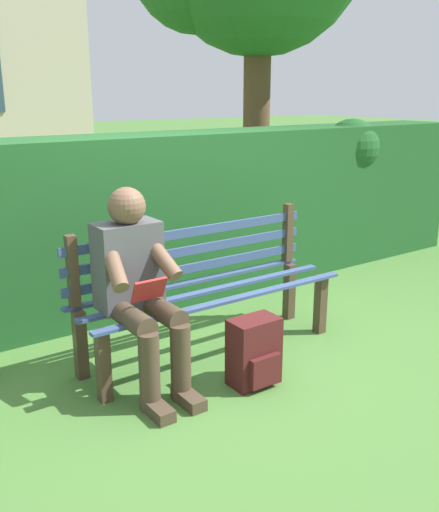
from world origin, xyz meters
TOP-DOWN VIEW (x-y plane):
  - ground at (0.00, 0.00)m, footprint 60.00×60.00m
  - park_bench at (0.00, -0.08)m, footprint 1.86×0.50m
  - person_seated at (0.58, 0.10)m, footprint 0.44×0.73m
  - hedge_backdrop at (-0.49, -1.13)m, footprint 6.48×0.67m
  - backpack at (0.02, 0.50)m, footprint 0.30×0.26m

SIDE VIEW (x-z plane):
  - ground at x=0.00m, z-range 0.00..0.00m
  - backpack at x=0.02m, z-range 0.00..0.41m
  - park_bench at x=0.00m, z-range 0.01..0.91m
  - person_seated at x=0.58m, z-range 0.04..1.23m
  - hedge_backdrop at x=-0.49m, z-range -0.01..1.44m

